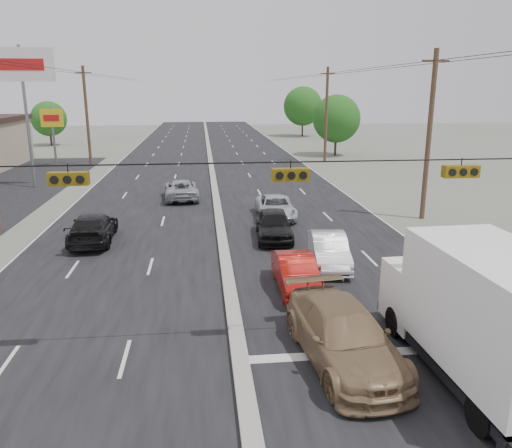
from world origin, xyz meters
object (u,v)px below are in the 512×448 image
object	(u,v)px
utility_pole_right_b	(429,135)
tree_right_far	(303,106)
utility_pole_left_c	(87,116)
queue_car_c	(276,208)
pole_sign_billboard	(22,74)
queue_car_a	(274,225)
box_truck	(480,312)
black_suv	(485,339)
oncoming_near	(93,228)
tree_right_mid	(336,119)
pole_sign_far	(52,123)
utility_pole_right_c	(326,114)
tan_sedan	(344,336)
red_sedan	(296,274)
oncoming_far	(181,189)
tree_left_far	(49,119)
queue_car_b	(329,251)

from	to	relation	value
utility_pole_right_b	tree_right_far	world-z (taller)	utility_pole_right_b
utility_pole_left_c	queue_car_c	bearing A→B (deg)	-56.23
pole_sign_billboard	queue_car_a	bearing A→B (deg)	-43.39
box_truck	black_suv	bearing A→B (deg)	40.58
queue_car_c	oncoming_near	world-z (taller)	oncoming_near
tree_right_mid	queue_car_c	bearing A→B (deg)	-111.68
pole_sign_far	utility_pole_right_c	bearing A→B (deg)	0.00
utility_pole_right_c	box_truck	size ratio (longest dim) A/B	1.31
tree_right_mid	black_suv	xyz separation A→B (m)	(-8.00, -46.46, -3.50)
utility_pole_right_b	utility_pole_left_c	bearing A→B (deg)	135.00
tan_sedan	queue_car_c	xyz separation A→B (m)	(0.50, 16.92, -0.16)
red_sedan	queue_car_c	distance (m)	11.47
utility_pole_left_c	tan_sedan	bearing A→B (deg)	-69.22
tree_right_mid	queue_car_c	world-z (taller)	tree_right_mid
pole_sign_billboard	oncoming_near	world-z (taller)	pole_sign_billboard
oncoming_far	red_sedan	bearing A→B (deg)	101.94
tree_right_mid	red_sedan	bearing A→B (deg)	-107.03
tree_right_mid	tan_sedan	bearing A→B (deg)	-104.67
utility_pole_right_b	box_truck	bearing A→B (deg)	-109.79
pole_sign_far	tree_left_far	xyz separation A→B (m)	(-6.00, 20.00, -0.69)
utility_pole_left_c	queue_car_a	size ratio (longest dim) A/B	2.18
utility_pole_right_b	queue_car_c	xyz separation A→B (m)	(-9.00, 1.07, -4.44)
tan_sedan	queue_car_b	bearing A→B (deg)	72.55
box_truck	oncoming_far	distance (m)	25.97
tree_right_mid	tree_right_far	world-z (taller)	tree_right_far
utility_pole_right_c	box_truck	bearing A→B (deg)	-98.30
tree_right_far	red_sedan	distance (m)	66.86
black_suv	queue_car_b	bearing A→B (deg)	104.88
tan_sedan	queue_car_a	bearing A→B (deg)	84.96
tree_right_mid	oncoming_far	bearing A→B (deg)	-127.68
utility_pole_right_b	queue_car_b	xyz separation A→B (m)	(-7.87, -7.75, -4.39)
tree_right_far	queue_car_b	bearing A→B (deg)	-100.27
queue_car_a	queue_car_c	distance (m)	4.45
tree_right_mid	queue_car_c	xyz separation A→B (m)	(-11.50, -28.93, -3.66)
red_sedan	oncoming_far	xyz separation A→B (m)	(-5.14, 17.70, 0.01)
utility_pole_left_c	pole_sign_billboard	bearing A→B (deg)	-99.46
utility_pole_right_b	tree_right_far	distance (m)	55.11
pole_sign_far	utility_pole_left_c	bearing A→B (deg)	0.00
pole_sign_far	red_sedan	distance (m)	40.15
utility_pole_left_c	black_suv	distance (m)	46.01
pole_sign_billboard	tree_right_far	bearing A→B (deg)	54.01
pole_sign_far	tan_sedan	distance (m)	45.19
utility_pole_right_b	red_sedan	bearing A→B (deg)	-133.57
tan_sedan	queue_car_c	world-z (taller)	tan_sedan
utility_pole_right_b	queue_car_a	distance (m)	11.16
pole_sign_far	tree_right_mid	size ratio (longest dim) A/B	0.84
utility_pole_right_c	queue_car_b	size ratio (longest dim) A/B	2.28
utility_pole_right_c	tree_left_far	size ratio (longest dim) A/B	1.63
pole_sign_billboard	tree_right_far	distance (m)	52.05
black_suv	queue_car_c	xyz separation A→B (m)	(-3.50, 17.53, -0.17)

